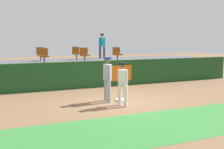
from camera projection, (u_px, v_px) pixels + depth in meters
The scene contains 13 objects.
ground_plane at pixel (122, 102), 11.05m from camera, with size 60.00×60.00×0.00m, color #846042.
grass_foreground_strip at pixel (165, 124), 8.19m from camera, with size 18.00×2.80×0.01m, color #388438.
first_base at pixel (121, 100), 11.25m from camera, with size 0.40×0.40×0.08m, color white.
player_fielder_home at pixel (123, 81), 10.36m from camera, with size 0.43×0.55×1.68m.
player_runner_visitor at pixel (107, 76), 11.06m from camera, with size 0.36×0.52×1.85m.
field_wall at pixel (93, 74), 14.38m from camera, with size 18.00×0.26×1.41m.
bleacher_platform at pixel (79, 71), 16.74m from camera, with size 18.00×4.80×1.24m, color #59595E.
seat_back_center at pixel (76, 53), 17.22m from camera, with size 0.46×0.44×0.84m.
seat_front_right at pixel (117, 53), 16.35m from camera, with size 0.47×0.44×0.84m.
seat_front_center at pixel (84, 54), 15.57m from camera, with size 0.46×0.44×0.84m.
seat_front_left at pixel (44, 55), 14.69m from camera, with size 0.46×0.44×0.84m.
seat_back_left at pixel (40, 53), 16.36m from camera, with size 0.44×0.44×0.84m.
spectator_hooded at pixel (102, 44), 18.63m from camera, with size 0.47×0.34×1.69m.
Camera 1 is at (-4.53, -9.82, 2.59)m, focal length 43.34 mm.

